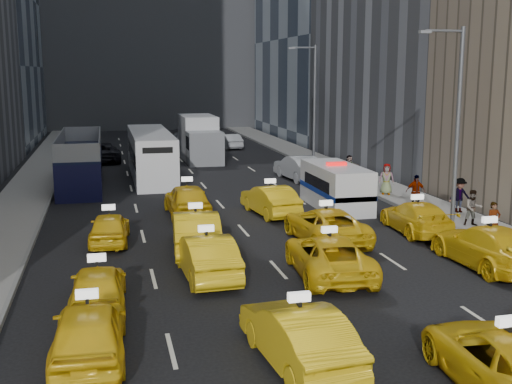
% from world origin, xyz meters
% --- Properties ---
extents(ground, '(160.00, 160.00, 0.00)m').
position_xyz_m(ground, '(0.00, 0.00, 0.00)').
color(ground, black).
rests_on(ground, ground).
extents(sidewalk_west, '(3.00, 90.00, 0.15)m').
position_xyz_m(sidewalk_west, '(-10.50, 25.00, 0.07)').
color(sidewalk_west, gray).
rests_on(sidewalk_west, ground).
extents(sidewalk_east, '(3.00, 90.00, 0.15)m').
position_xyz_m(sidewalk_east, '(10.50, 25.00, 0.07)').
color(sidewalk_east, gray).
rests_on(sidewalk_east, ground).
extents(curb_west, '(0.15, 90.00, 0.18)m').
position_xyz_m(curb_west, '(-9.05, 25.00, 0.09)').
color(curb_west, slate).
rests_on(curb_west, ground).
extents(curb_east, '(0.15, 90.00, 0.18)m').
position_xyz_m(curb_east, '(9.05, 25.00, 0.09)').
color(curb_east, slate).
rests_on(curb_east, ground).
extents(streetlight_near, '(2.15, 0.22, 9.00)m').
position_xyz_m(streetlight_near, '(9.18, 12.00, 4.92)').
color(streetlight_near, '#595B60').
rests_on(streetlight_near, ground).
extents(streetlight_far, '(2.15, 0.22, 9.00)m').
position_xyz_m(streetlight_far, '(9.18, 32.00, 4.92)').
color(streetlight_far, '#595B60').
rests_on(streetlight_far, ground).
extents(taxi_4, '(1.94, 4.52, 1.52)m').
position_xyz_m(taxi_4, '(-6.53, 1.89, 0.76)').
color(taxi_4, yellow).
rests_on(taxi_4, ground).
extents(taxi_5, '(2.08, 4.78, 1.53)m').
position_xyz_m(taxi_5, '(-1.54, 0.47, 0.76)').
color(taxi_5, yellow).
rests_on(taxi_5, ground).
extents(taxi_6, '(2.75, 5.29, 1.42)m').
position_xyz_m(taxi_6, '(2.61, -1.82, 0.71)').
color(taxi_6, yellow).
rests_on(taxi_6, ground).
extents(taxi_8, '(1.80, 4.15, 1.40)m').
position_xyz_m(taxi_8, '(-6.33, 5.46, 0.70)').
color(taxi_8, yellow).
rests_on(taxi_8, ground).
extents(taxi_9, '(1.82, 4.74, 1.54)m').
position_xyz_m(taxi_9, '(-2.67, 7.75, 0.77)').
color(taxi_9, yellow).
rests_on(taxi_9, ground).
extents(taxi_10, '(2.90, 5.45, 1.46)m').
position_xyz_m(taxi_10, '(1.54, 6.92, 0.73)').
color(taxi_10, yellow).
rests_on(taxi_10, ground).
extents(taxi_11, '(2.28, 5.43, 1.57)m').
position_xyz_m(taxi_11, '(7.58, 6.56, 0.78)').
color(taxi_11, yellow).
rests_on(taxi_11, ground).
extents(taxi_12, '(1.86, 4.02, 1.33)m').
position_xyz_m(taxi_12, '(-5.91, 13.10, 0.67)').
color(taxi_12, yellow).
rests_on(taxi_12, ground).
extents(taxi_13, '(2.16, 5.16, 1.66)m').
position_xyz_m(taxi_13, '(-2.57, 11.07, 0.83)').
color(taxi_13, yellow).
rests_on(taxi_13, ground).
extents(taxi_14, '(2.65, 5.36, 1.46)m').
position_xyz_m(taxi_14, '(2.95, 11.26, 0.73)').
color(taxi_14, yellow).
rests_on(taxi_14, ground).
extents(taxi_15, '(2.29, 4.97, 1.41)m').
position_xyz_m(taxi_15, '(7.43, 11.84, 0.70)').
color(taxi_15, yellow).
rests_on(taxi_15, ground).
extents(taxi_16, '(2.05, 4.87, 1.64)m').
position_xyz_m(taxi_16, '(-2.08, 17.55, 0.82)').
color(taxi_16, yellow).
rests_on(taxi_16, ground).
extents(taxi_17, '(2.21, 4.74, 1.50)m').
position_xyz_m(taxi_17, '(2.00, 16.88, 0.75)').
color(taxi_17, yellow).
rests_on(taxi_17, ground).
extents(nypd_van, '(2.81, 5.87, 2.43)m').
position_xyz_m(nypd_van, '(5.78, 17.69, 1.10)').
color(nypd_van, silver).
rests_on(nypd_van, ground).
extents(double_decker, '(4.02, 11.32, 3.22)m').
position_xyz_m(double_decker, '(-7.47, 27.53, 1.60)').
color(double_decker, black).
rests_on(double_decker, ground).
extents(city_bus, '(3.13, 12.22, 3.13)m').
position_xyz_m(city_bus, '(-2.98, 29.88, 1.55)').
color(city_bus, silver).
rests_on(city_bus, ground).
extents(box_truck, '(2.76, 7.80, 3.55)m').
position_xyz_m(box_truck, '(1.52, 37.74, 1.75)').
color(box_truck, silver).
rests_on(box_truck, ground).
extents(misc_car_0, '(2.29, 5.12, 1.63)m').
position_xyz_m(misc_car_0, '(6.50, 26.71, 0.82)').
color(misc_car_0, '#ABAEB3').
rests_on(misc_car_0, ground).
extents(misc_car_1, '(2.90, 5.62, 1.51)m').
position_xyz_m(misc_car_1, '(-6.18, 38.61, 0.76)').
color(misc_car_1, black).
rests_on(misc_car_1, ground).
extents(misc_car_2, '(3.06, 5.96, 1.65)m').
position_xyz_m(misc_car_2, '(1.00, 45.30, 0.83)').
color(misc_car_2, gray).
rests_on(misc_car_2, ground).
extents(misc_car_3, '(2.46, 5.05, 1.66)m').
position_xyz_m(misc_car_3, '(-2.58, 42.23, 0.83)').
color(misc_car_3, black).
rests_on(misc_car_3, ground).
extents(misc_car_4, '(1.75, 4.24, 1.37)m').
position_xyz_m(misc_car_4, '(5.44, 45.04, 0.68)').
color(misc_car_4, '#A7AAAF').
rests_on(misc_car_4, ground).
extents(pedestrian_0, '(0.61, 0.42, 1.61)m').
position_xyz_m(pedestrian_0, '(9.73, 9.49, 0.95)').
color(pedestrian_0, gray).
rests_on(pedestrian_0, sidewalk_east).
extents(pedestrian_1, '(0.89, 0.63, 1.65)m').
position_xyz_m(pedestrian_1, '(10.28, 11.92, 0.97)').
color(pedestrian_1, gray).
rests_on(pedestrian_1, sidewalk_east).
extents(pedestrian_2, '(1.14, 0.52, 1.73)m').
position_xyz_m(pedestrian_2, '(11.19, 14.60, 1.02)').
color(pedestrian_2, gray).
rests_on(pedestrian_2, sidewalk_east).
extents(pedestrian_3, '(1.09, 0.61, 1.76)m').
position_xyz_m(pedestrian_3, '(9.44, 15.90, 1.03)').
color(pedestrian_3, gray).
rests_on(pedestrian_3, sidewalk_east).
extents(pedestrian_4, '(0.98, 0.76, 1.78)m').
position_xyz_m(pedestrian_4, '(9.66, 19.88, 1.04)').
color(pedestrian_4, gray).
rests_on(pedestrian_4, sidewalk_east).
extents(pedestrian_5, '(1.49, 0.84, 1.55)m').
position_xyz_m(pedestrian_5, '(9.66, 25.62, 0.92)').
color(pedestrian_5, gray).
rests_on(pedestrian_5, sidewalk_east).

